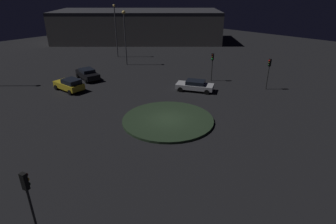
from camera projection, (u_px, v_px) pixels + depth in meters
name	position (u px, v px, depth m)	size (l,w,h in m)	color
ground_plane	(168.00, 121.00, 27.09)	(115.06, 115.06, 0.00)	black
roundabout_island	(168.00, 120.00, 27.04)	(8.86, 8.86, 0.23)	#263823
car_black	(88.00, 74.00, 38.83)	(4.70, 2.73, 1.46)	black
car_silver	(195.00, 85.00, 34.56)	(4.92, 3.75, 1.33)	silver
car_yellow	(69.00, 84.00, 34.53)	(4.24, 2.38, 1.58)	gold
traffic_light_north	(269.00, 68.00, 34.18)	(0.34, 0.38, 3.89)	#2D2D2D
traffic_light_south	(28.00, 194.00, 13.25)	(0.35, 0.39, 4.19)	#2D2D2D
traffic_light_north_near	(212.00, 61.00, 37.29)	(0.35, 0.39, 3.81)	#2D2D2D
streetlamp_northwest	(116.00, 26.00, 49.07)	(0.44, 0.44, 9.06)	#4C4C51
streetlamp_northwest_near	(125.00, 29.00, 43.83)	(0.55, 0.55, 8.52)	#4C4C51
store_building	(138.00, 26.00, 64.83)	(37.01, 36.09, 6.86)	#ADA893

